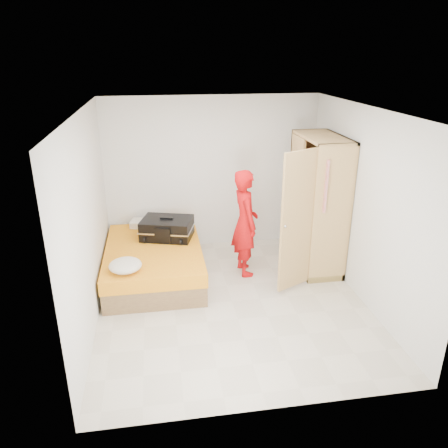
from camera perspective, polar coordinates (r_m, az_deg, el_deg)
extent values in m
plane|color=beige|center=(6.18, 1.04, -10.05)|extent=(4.00, 4.00, 0.00)
plane|color=white|center=(5.30, 1.23, 14.63)|extent=(4.00, 4.00, 0.00)
cube|color=white|center=(7.49, -1.58, 6.59)|extent=(3.60, 0.02, 2.60)
cube|color=white|center=(3.84, 6.43, -8.99)|extent=(3.60, 0.02, 2.60)
cube|color=white|center=(5.59, -17.34, 0.26)|extent=(0.02, 4.00, 2.60)
cube|color=white|center=(6.17, 17.84, 2.18)|extent=(0.02, 4.00, 2.60)
cube|color=olive|center=(6.82, -9.06, -5.65)|extent=(1.40, 2.00, 0.30)
cube|color=yellow|center=(6.71, -9.19, -3.75)|extent=(1.42, 2.02, 0.20)
cube|color=tan|center=(7.00, 14.21, 2.69)|extent=(0.04, 1.20, 2.10)
cube|color=tan|center=(6.40, 13.94, 0.91)|extent=(0.58, 0.04, 2.10)
cube|color=tan|center=(7.42, 10.58, 4.06)|extent=(0.58, 0.04, 2.10)
cube|color=tan|center=(6.65, 12.84, 11.02)|extent=(0.58, 1.20, 0.04)
cube|color=tan|center=(7.28, 11.52, -4.85)|extent=(0.58, 1.20, 0.10)
cube|color=tan|center=(7.08, 9.25, 3.30)|extent=(0.04, 0.59, 2.00)
cube|color=tan|center=(6.11, 9.53, 0.27)|extent=(0.55, 0.30, 2.00)
cylinder|color=#B2B2B7|center=(6.68, 12.73, 9.67)|extent=(0.02, 1.10, 0.02)
imported|color=red|center=(6.61, 2.76, 0.15)|extent=(0.46, 0.64, 1.65)
cube|color=black|center=(6.92, -7.44, -0.54)|extent=(0.89, 0.74, 0.31)
cube|color=black|center=(6.86, -7.51, 0.76)|extent=(0.20, 0.11, 0.03)
ellipsoid|color=beige|center=(6.00, -12.76, -5.30)|extent=(0.44, 0.44, 0.17)
cube|color=beige|center=(7.43, -9.84, 0.07)|extent=(0.62, 0.41, 0.10)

